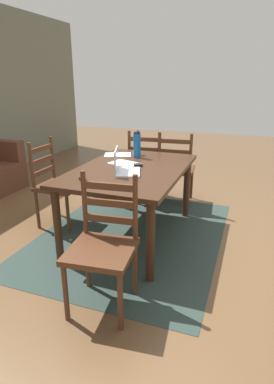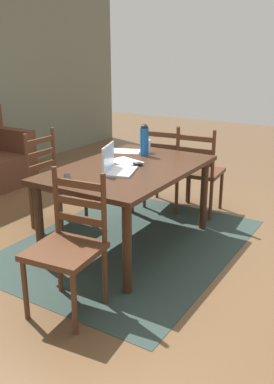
{
  "view_description": "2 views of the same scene",
  "coord_description": "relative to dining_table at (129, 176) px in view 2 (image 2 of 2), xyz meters",
  "views": [
    {
      "loc": [
        -2.79,
        -1.08,
        1.56
      ],
      "look_at": [
        0.05,
        -0.04,
        0.47
      ],
      "focal_mm": 29.62,
      "sensor_mm": 36.0,
      "label": 1
    },
    {
      "loc": [
        -2.98,
        -1.92,
        1.7
      ],
      "look_at": [
        -0.03,
        -0.1,
        0.53
      ],
      "focal_mm": 39.74,
      "sensor_mm": 36.0,
      "label": 2
    }
  ],
  "objects": [
    {
      "name": "ground_plane",
      "position": [
        0.0,
        0.0,
        -0.65
      ],
      "size": [
        14.0,
        14.0,
        0.0
      ],
      "primitive_type": "plane",
      "color": "brown"
    },
    {
      "name": "area_rug",
      "position": [
        0.0,
        0.0,
        -0.65
      ],
      "size": [
        2.34,
        1.81,
        0.01
      ],
      "primitive_type": "cube",
      "color": "#283833",
      "rests_on": "ground"
    },
    {
      "name": "dining_table",
      "position": [
        0.0,
        0.0,
        0.0
      ],
      "size": [
        1.54,
        1.01,
        0.74
      ],
      "color": "#382114",
      "rests_on": "ground"
    },
    {
      "name": "chair_right_near",
      "position": [
        1.06,
        -0.21,
        -0.19
      ],
      "size": [
        0.48,
        0.48,
        0.95
      ],
      "color": "#4C2B19",
      "rests_on": "ground"
    },
    {
      "name": "chair_right_far",
      "position": [
        1.06,
        0.2,
        -0.19
      ],
      "size": [
        0.49,
        0.49,
        0.95
      ],
      "color": "#4C2B19",
      "rests_on": "ground"
    },
    {
      "name": "chair_far_head",
      "position": [
        -0.0,
        0.87,
        -0.19
      ],
      "size": [
        0.44,
        0.44,
        0.95
      ],
      "color": "#4C2B19",
      "rests_on": "ground"
    },
    {
      "name": "chair_left_near",
      "position": [
        -1.06,
        -0.2,
        -0.19
      ],
      "size": [
        0.48,
        0.48,
        0.95
      ],
      "color": "#4C2B19",
      "rests_on": "ground"
    },
    {
      "name": "laptop",
      "position": [
        -0.2,
        0.01,
        0.14
      ],
      "size": [
        0.37,
        0.31,
        0.23
      ],
      "color": "silver",
      "rests_on": "dining_table"
    },
    {
      "name": "water_bottle",
      "position": [
        0.42,
        0.09,
        0.24
      ],
      "size": [
        0.08,
        0.08,
        0.3
      ],
      "color": "#145199",
      "rests_on": "dining_table"
    },
    {
      "name": "drinking_glass",
      "position": [
        0.53,
        0.13,
        0.15
      ],
      "size": [
        0.07,
        0.07,
        0.13
      ],
      "primitive_type": "cylinder",
      "color": "silver",
      "rests_on": "dining_table"
    },
    {
      "name": "computer_mouse",
      "position": [
        0.07,
        -0.05,
        0.1
      ],
      "size": [
        0.07,
        0.11,
        0.03
      ],
      "primitive_type": "ellipsoid",
      "rotation": [
        0.0,
        0.0,
        0.14
      ],
      "color": "black",
      "rests_on": "dining_table"
    },
    {
      "name": "tv_remote",
      "position": [
        -0.56,
        0.21,
        0.1
      ],
      "size": [
        0.15,
        0.15,
        0.02
      ],
      "primitive_type": "cube",
      "rotation": [
        0.0,
        0.0,
        2.37
      ],
      "color": "black",
      "rests_on": "dining_table"
    },
    {
      "name": "paper_stack_left",
      "position": [
        0.13,
        0.13,
        0.09
      ],
      "size": [
        0.29,
        0.35,
        0.0
      ],
      "primitive_type": "cube",
      "rotation": [
        0.0,
        0.0,
        -0.3
      ],
      "color": "white",
      "rests_on": "dining_table"
    },
    {
      "name": "paper_stack_right",
      "position": [
        0.46,
        0.34,
        0.09
      ],
      "size": [
        0.31,
        0.35,
        0.0
      ],
      "primitive_type": "cube",
      "rotation": [
        0.0,
        0.0,
        0.39
      ],
      "color": "white",
      "rests_on": "dining_table"
    }
  ]
}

